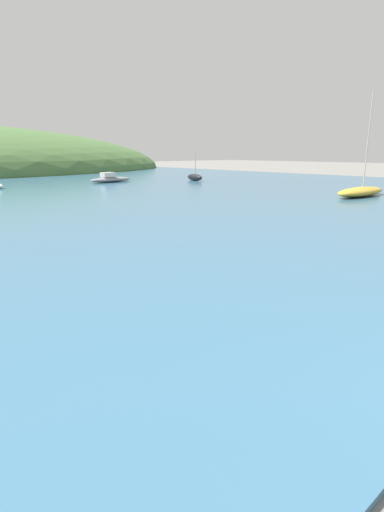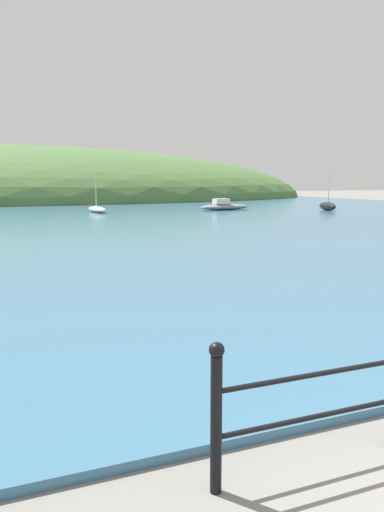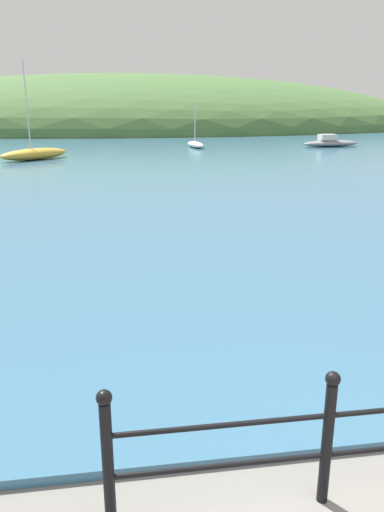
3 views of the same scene
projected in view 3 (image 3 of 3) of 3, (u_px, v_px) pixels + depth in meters
name	position (u px, v px, depth m)	size (l,w,h in m)	color
water	(145.00, 153.00, 33.04)	(80.00, 60.00, 0.10)	#386684
far_hillside	(130.00, 128.00, 67.25)	(82.20, 45.21, 13.79)	#476B38
boat_nearest_quay	(330.00, 143.00, 36.88)	(4.53, 1.83, 0.90)	gray
boat_twin_mast	(196.00, 144.00, 36.15)	(1.19, 3.16, 2.90)	silver
boat_white_sailboat	(35.00, 154.00, 28.32)	(3.96, 3.81, 5.36)	gold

